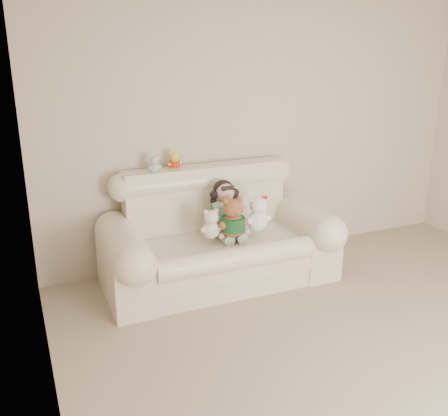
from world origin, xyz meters
TOP-DOWN VIEW (x-y plane):
  - floor at (0.00, 0.00)m, footprint 5.00×5.00m
  - wall_back at (0.00, 2.50)m, footprint 4.50×0.00m
  - wall_left at (-2.25, 0.00)m, footprint 0.00×5.00m
  - sofa at (-0.67, 2.00)m, footprint 2.10×0.95m
  - seated_child at (-0.59, 2.08)m, footprint 0.36×0.42m
  - brown_teddy at (-0.62, 1.83)m, footprint 0.33×0.29m
  - white_cat at (-0.36, 1.87)m, footprint 0.28×0.23m
  - cream_teddy at (-0.81, 1.86)m, footprint 0.21×0.17m
  - yellow_mini_bear at (-0.96, 2.37)m, footprint 0.15×0.12m
  - grey_mini_plush at (-1.17, 2.33)m, footprint 0.15×0.13m

SIDE VIEW (x-z plane):
  - floor at x=0.00m, z-range 0.00..0.00m
  - sofa at x=-0.67m, z-range 0.00..1.03m
  - cream_teddy at x=-0.81m, z-range 0.50..0.81m
  - seated_child at x=-0.59m, z-range 0.42..0.95m
  - white_cat at x=-0.36m, z-range 0.50..0.89m
  - brown_teddy at x=-0.62m, z-range 0.50..0.93m
  - grey_mini_plush at x=-1.17m, z-range 1.01..1.20m
  - yellow_mini_bear at x=-0.96m, z-range 1.01..1.21m
  - wall_back at x=0.00m, z-range -0.95..3.55m
  - wall_left at x=-2.25m, z-range -1.20..3.80m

